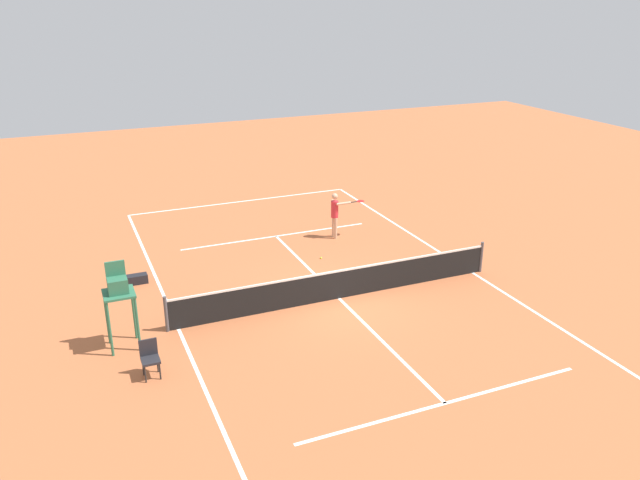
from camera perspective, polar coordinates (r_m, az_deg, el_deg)
name	(u,v)px	position (r m, az deg, el deg)	size (l,w,h in m)	color
ground_plane	(339,298)	(19.87, 1.71, -5.24)	(60.00, 60.00, 0.00)	#B76038
court_lines	(339,298)	(19.87, 1.71, -5.23)	(10.08, 21.61, 0.01)	white
tennis_net	(339,284)	(19.65, 1.73, -3.95)	(10.68, 0.10, 1.07)	#4C4C51
player_serving	(336,211)	(24.38, 1.44, 2.60)	(1.30, 0.55, 1.79)	#D8A884
tennis_ball	(321,258)	(22.73, 0.09, -1.61)	(0.07, 0.07, 0.07)	#CCE033
umpire_chair	(118,292)	(17.37, -17.61, -4.48)	(0.80, 0.80, 2.41)	#2D6B4C
courtside_chair_near	(150,357)	(16.38, -15.00, -10.08)	(0.44, 0.46, 0.95)	#262626
equipment_bag	(136,279)	(21.63, -16.19, -3.40)	(0.76, 0.32, 0.30)	black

